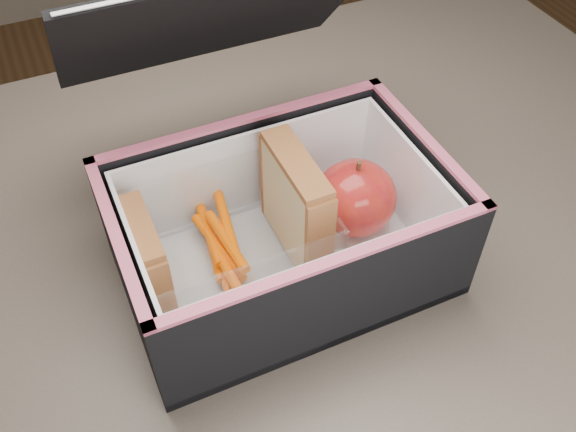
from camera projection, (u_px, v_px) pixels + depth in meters
name	position (u px, v px, depth m)	size (l,w,h in m)	color
kitchen_table	(256.00, 286.00, 0.76)	(1.20, 0.80, 0.75)	brown
lunch_bag	(280.00, 220.00, 0.62)	(0.31, 0.34, 0.27)	black
plastic_tub	(225.00, 242.00, 0.61)	(0.19, 0.14, 0.08)	white
sandwich_left	(147.00, 260.00, 0.59)	(0.02, 0.08, 0.09)	tan
sandwich_right	(296.00, 204.00, 0.62)	(0.03, 0.10, 0.11)	tan
carrot_sticks	(221.00, 249.00, 0.63)	(0.05, 0.14, 0.03)	#FE4A00
paper_napkin	(356.00, 223.00, 0.68)	(0.07, 0.07, 0.01)	white
red_apple	(355.00, 198.00, 0.65)	(0.10, 0.10, 0.09)	maroon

